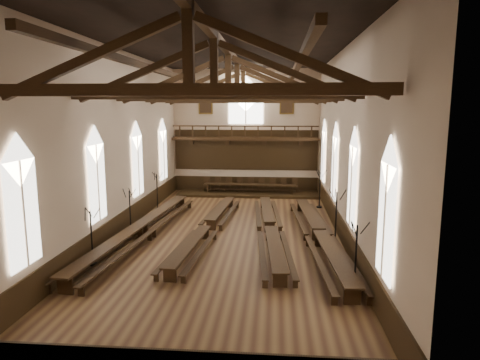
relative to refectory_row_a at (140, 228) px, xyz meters
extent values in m
plane|color=brown|center=(4.68, 0.67, -0.58)|extent=(26.00, 26.00, 0.00)
plane|color=beige|center=(4.68, 13.67, 4.42)|extent=(12.00, 0.00, 12.00)
plane|color=beige|center=(4.68, -12.33, 4.42)|extent=(12.00, 0.00, 12.00)
plane|color=beige|center=(-1.32, 0.67, 4.42)|extent=(0.00, 26.00, 26.00)
plane|color=beige|center=(10.68, 0.67, 4.42)|extent=(0.00, 26.00, 26.00)
plane|color=black|center=(4.68, 0.67, 9.42)|extent=(26.00, 26.00, 0.00)
cube|color=black|center=(4.68, 13.63, 0.02)|extent=(11.90, 0.08, 1.20)
cube|color=black|center=(-1.28, 0.67, 0.02)|extent=(0.08, 25.90, 1.20)
cube|color=black|center=(10.64, 0.67, 0.02)|extent=(0.08, 25.90, 1.20)
cube|color=silver|center=(-1.22, -8.33, 2.82)|extent=(0.05, 1.80, 3.60)
cube|color=silver|center=(-1.22, -8.33, 4.62)|extent=(0.05, 1.80, 1.80)
cylinder|color=beige|center=(-1.18, -8.33, 2.82)|extent=(0.08, 0.08, 3.60)
cube|color=silver|center=(-1.22, -2.33, 2.82)|extent=(0.05, 1.80, 3.60)
cube|color=silver|center=(-1.22, -2.33, 4.62)|extent=(0.05, 1.80, 1.80)
cylinder|color=beige|center=(-1.18, -2.33, 2.82)|extent=(0.08, 0.08, 3.60)
cube|color=silver|center=(-1.22, 3.67, 2.82)|extent=(0.05, 1.80, 3.60)
cube|color=silver|center=(-1.22, 3.67, 4.62)|extent=(0.05, 1.80, 1.80)
cylinder|color=beige|center=(-1.18, 3.67, 2.82)|extent=(0.08, 0.08, 3.60)
cube|color=silver|center=(-1.22, 9.67, 2.82)|extent=(0.05, 1.80, 3.60)
cube|color=silver|center=(-1.22, 9.67, 4.62)|extent=(0.05, 1.80, 1.80)
cylinder|color=beige|center=(-1.18, 9.67, 2.82)|extent=(0.08, 0.08, 3.60)
cube|color=silver|center=(10.58, -8.33, 2.82)|extent=(0.05, 1.80, 3.60)
cube|color=silver|center=(10.58, -8.33, 4.62)|extent=(0.05, 1.80, 1.80)
cylinder|color=beige|center=(10.54, -8.33, 2.82)|extent=(0.08, 0.08, 3.60)
cube|color=silver|center=(10.58, -2.33, 2.82)|extent=(0.05, 1.80, 3.60)
cube|color=silver|center=(10.58, -2.33, 4.62)|extent=(0.05, 1.80, 1.80)
cylinder|color=beige|center=(10.54, -2.33, 2.82)|extent=(0.08, 0.08, 3.60)
cube|color=silver|center=(10.58, 3.67, 2.82)|extent=(0.05, 1.80, 3.60)
cube|color=silver|center=(10.58, 3.67, 4.62)|extent=(0.05, 1.80, 1.80)
cylinder|color=beige|center=(10.54, 3.67, 2.82)|extent=(0.08, 0.08, 3.60)
cube|color=silver|center=(10.58, 9.67, 2.82)|extent=(0.05, 1.80, 3.60)
cube|color=silver|center=(10.58, 9.67, 4.62)|extent=(0.05, 1.80, 1.80)
cylinder|color=beige|center=(10.54, 9.67, 2.82)|extent=(0.08, 0.08, 3.60)
cube|color=silver|center=(4.68, 13.57, 6.22)|extent=(2.80, 0.05, 2.40)
cube|color=silver|center=(4.68, 13.57, 7.42)|extent=(2.80, 0.05, 2.80)
cylinder|color=beige|center=(4.68, 13.53, 6.22)|extent=(0.10, 0.10, 2.40)
cube|color=#372711|center=(4.68, 13.02, 3.82)|extent=(11.80, 1.20, 0.20)
cube|color=black|center=(4.68, 13.61, 2.87)|extent=(11.80, 0.10, 3.30)
cube|color=#372711|center=(4.68, 12.48, 4.87)|extent=(11.60, 0.12, 0.10)
cube|color=#372711|center=(4.68, 12.48, 3.97)|extent=(11.60, 0.12, 0.10)
cube|color=#372711|center=(0.18, 13.42, 3.57)|extent=(0.35, 0.40, 0.50)
cube|color=#372711|center=(3.18, 13.42, 3.57)|extent=(0.35, 0.40, 0.50)
cube|color=#372711|center=(6.18, 13.42, 3.57)|extent=(0.35, 0.40, 0.50)
cube|color=#372711|center=(9.18, 13.42, 3.57)|extent=(0.35, 0.40, 0.50)
cube|color=brown|center=(1.38, 13.58, 6.52)|extent=(1.15, 0.06, 1.45)
cube|color=black|center=(1.38, 13.54, 6.52)|extent=(0.95, 0.04, 1.25)
cube|color=brown|center=(7.98, 13.58, 6.52)|extent=(1.15, 0.06, 1.45)
cube|color=black|center=(7.98, 13.54, 6.52)|extent=(0.95, 0.04, 1.25)
cube|color=#372711|center=(4.68, -9.33, 6.82)|extent=(11.70, 0.35, 0.35)
cube|color=#372711|center=(4.68, -9.33, 8.12)|extent=(0.30, 0.30, 2.40)
cube|color=#372711|center=(1.80, -9.33, 7.72)|extent=(5.44, 0.26, 2.40)
cube|color=#372711|center=(7.56, -9.33, 7.72)|extent=(5.44, 0.26, 2.40)
cube|color=#372711|center=(4.68, -4.33, 6.82)|extent=(11.70, 0.35, 0.35)
cube|color=#372711|center=(4.68, -4.33, 8.12)|extent=(0.30, 0.30, 2.40)
cube|color=#372711|center=(1.80, -4.33, 7.72)|extent=(5.44, 0.26, 2.40)
cube|color=#372711|center=(7.56, -4.33, 7.72)|extent=(5.44, 0.26, 2.40)
cube|color=#372711|center=(4.68, 0.67, 6.82)|extent=(11.70, 0.35, 0.35)
cube|color=#372711|center=(4.68, 0.67, 8.12)|extent=(0.30, 0.30, 2.40)
cube|color=#372711|center=(1.80, 0.67, 7.72)|extent=(5.44, 0.26, 2.40)
cube|color=#372711|center=(7.56, 0.67, 7.72)|extent=(5.44, 0.26, 2.40)
cube|color=#372711|center=(4.68, 5.67, 6.82)|extent=(11.70, 0.35, 0.35)
cube|color=#372711|center=(4.68, 5.67, 8.12)|extent=(0.30, 0.30, 2.40)
cube|color=#372711|center=(1.80, 5.67, 7.72)|extent=(5.44, 0.26, 2.40)
cube|color=#372711|center=(7.56, 5.67, 7.72)|extent=(5.44, 0.26, 2.40)
cube|color=#372711|center=(4.68, 10.67, 6.82)|extent=(11.70, 0.35, 0.35)
cube|color=#372711|center=(4.68, 10.67, 8.12)|extent=(0.30, 0.30, 2.40)
cube|color=#372711|center=(1.80, 10.67, 7.72)|extent=(5.44, 0.26, 2.40)
cube|color=#372711|center=(7.56, 10.67, 7.72)|extent=(5.44, 0.26, 2.40)
cube|color=#372711|center=(1.32, 0.67, 8.12)|extent=(0.25, 25.70, 0.25)
cube|color=#372711|center=(8.04, 0.67, 8.12)|extent=(0.25, 25.70, 0.25)
cube|color=#372711|center=(4.68, 0.67, 9.12)|extent=(0.30, 25.70, 0.30)
cube|color=#372711|center=(0.00, -3.70, 0.17)|extent=(1.36, 7.49, 0.09)
cube|color=#372711|center=(0.00, -7.06, -0.23)|extent=(0.64, 0.14, 0.71)
cube|color=#372711|center=(0.00, -0.34, -0.23)|extent=(0.64, 0.14, 0.71)
cube|color=#372711|center=(0.00, -3.70, -0.32)|extent=(0.63, 6.59, 0.09)
cube|color=#372711|center=(-0.66, -3.65, -0.14)|extent=(0.92, 7.46, 0.06)
cube|color=#372711|center=(-0.66, -7.05, -0.38)|extent=(0.24, 0.09, 0.42)
cube|color=#372711|center=(-0.66, -0.24, -0.38)|extent=(0.24, 0.09, 0.42)
cube|color=#372711|center=(0.66, -3.75, -0.14)|extent=(0.92, 7.46, 0.06)
cube|color=#372711|center=(0.66, -7.16, -0.38)|extent=(0.24, 0.09, 0.42)
cube|color=#372711|center=(0.66, -0.35, -0.38)|extent=(0.24, 0.09, 0.42)
cube|color=#372711|center=(0.00, 3.70, 0.17)|extent=(1.36, 7.49, 0.09)
cube|color=#372711|center=(0.00, 0.34, -0.23)|extent=(0.64, 0.14, 0.71)
cube|color=#372711|center=(0.00, 7.06, -0.23)|extent=(0.64, 0.14, 0.71)
cube|color=#372711|center=(0.00, 3.70, -0.32)|extent=(0.63, 6.59, 0.09)
cube|color=#372711|center=(-0.66, 3.75, -0.14)|extent=(0.92, 7.46, 0.06)
cube|color=#372711|center=(-0.66, 0.35, -0.38)|extent=(0.24, 0.09, 0.42)
cube|color=#372711|center=(-0.66, 7.16, -0.38)|extent=(0.24, 0.09, 0.42)
cube|color=#372711|center=(0.66, 3.65, -0.14)|extent=(0.92, 7.46, 0.06)
cube|color=#372711|center=(0.66, 0.24, -0.38)|extent=(0.24, 0.09, 0.42)
cube|color=#372711|center=(0.66, 7.05, -0.38)|extent=(0.24, 0.09, 0.42)
cube|color=#372711|center=(3.50, -2.74, 0.06)|extent=(1.10, 6.36, 0.07)
cube|color=#372711|center=(3.50, -5.59, -0.28)|extent=(0.54, 0.11, 0.61)
cube|color=#372711|center=(3.50, 0.11, -0.28)|extent=(0.54, 0.11, 0.61)
cube|color=#372711|center=(3.50, -2.74, -0.36)|extent=(0.48, 5.60, 0.07)
cube|color=#372711|center=(2.94, -2.70, -0.20)|extent=(0.72, 6.34, 0.05)
cube|color=#372711|center=(2.94, -5.60, -0.41)|extent=(0.21, 0.08, 0.35)
cube|color=#372711|center=(2.94, 0.20, -0.41)|extent=(0.21, 0.08, 0.35)
cube|color=#372711|center=(4.06, -2.78, -0.20)|extent=(0.72, 6.34, 0.05)
cube|color=#372711|center=(4.06, -5.68, -0.41)|extent=(0.21, 0.08, 0.35)
cube|color=#372711|center=(4.06, 0.11, -0.41)|extent=(0.21, 0.08, 0.35)
cube|color=#372711|center=(3.50, 4.66, 0.06)|extent=(1.10, 6.36, 0.07)
cube|color=#372711|center=(3.50, 1.81, -0.28)|extent=(0.54, 0.11, 0.61)
cube|color=#372711|center=(3.50, 7.51, -0.28)|extent=(0.54, 0.11, 0.61)
cube|color=#372711|center=(3.50, 4.66, -0.36)|extent=(0.48, 5.60, 0.07)
cube|color=#372711|center=(2.94, 4.70, -0.20)|extent=(0.72, 6.34, 0.05)
cube|color=#372711|center=(2.94, 1.80, -0.41)|extent=(0.21, 0.08, 0.35)
cube|color=#372711|center=(2.94, 7.60, -0.41)|extent=(0.21, 0.08, 0.35)
cube|color=#372711|center=(4.06, 4.62, -0.20)|extent=(0.72, 6.34, 0.05)
cube|color=#372711|center=(4.06, 1.72, -0.41)|extent=(0.21, 0.08, 0.35)
cube|color=#372711|center=(4.06, 7.51, -0.41)|extent=(0.21, 0.08, 0.35)
cube|color=#372711|center=(6.90, -2.78, 0.09)|extent=(1.12, 6.63, 0.08)
cube|color=#372711|center=(6.90, -5.75, -0.27)|extent=(0.57, 0.11, 0.63)
cube|color=#372711|center=(6.90, 0.19, -0.27)|extent=(0.57, 0.11, 0.63)
cube|color=#372711|center=(6.90, -2.78, -0.35)|extent=(0.49, 5.84, 0.08)
cube|color=#372711|center=(6.32, -2.82, -0.19)|extent=(0.73, 6.61, 0.06)
cube|color=#372711|center=(6.32, -5.84, -0.40)|extent=(0.22, 0.08, 0.37)
cube|color=#372711|center=(6.32, 0.20, -0.40)|extent=(0.22, 0.08, 0.37)
cube|color=#372711|center=(7.48, -2.74, -0.19)|extent=(0.73, 6.61, 0.06)
cube|color=#372711|center=(7.48, -5.76, -0.40)|extent=(0.22, 0.08, 0.37)
cube|color=#372711|center=(7.48, 0.28, -0.40)|extent=(0.22, 0.08, 0.37)
cube|color=#372711|center=(6.90, 4.62, 0.09)|extent=(1.12, 6.63, 0.08)
cube|color=#372711|center=(6.90, 1.65, -0.27)|extent=(0.57, 0.11, 0.63)
cube|color=#372711|center=(6.90, 7.59, -0.27)|extent=(0.57, 0.11, 0.63)
cube|color=#372711|center=(6.90, 4.62, -0.35)|extent=(0.49, 5.84, 0.08)
cube|color=#372711|center=(6.32, 4.58, -0.19)|extent=(0.73, 6.61, 0.06)
cube|color=#372711|center=(6.32, 1.56, -0.40)|extent=(0.22, 0.08, 0.37)
cube|color=#372711|center=(6.32, 7.60, -0.40)|extent=(0.22, 0.08, 0.37)
cube|color=#372711|center=(7.48, 4.66, -0.19)|extent=(0.73, 6.61, 0.06)
cube|color=#372711|center=(7.48, 1.64, -0.40)|extent=(0.22, 0.08, 0.37)
cube|color=#372711|center=(7.48, 7.68, -0.40)|extent=(0.22, 0.08, 0.37)
cube|color=#372711|center=(9.42, -3.82, 0.14)|extent=(1.20, 7.14, 0.08)
cube|color=#372711|center=(9.42, -7.01, -0.24)|extent=(0.61, 0.12, 0.68)
cube|color=#372711|center=(9.42, -0.62, -0.24)|extent=(0.61, 0.12, 0.68)
cube|color=#372711|center=(9.42, -3.82, -0.33)|extent=(0.52, 6.28, 0.08)
cube|color=#372711|center=(8.79, -3.86, -0.16)|extent=(0.77, 7.11, 0.06)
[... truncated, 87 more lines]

